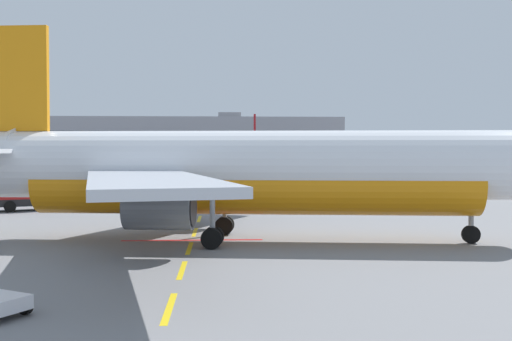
% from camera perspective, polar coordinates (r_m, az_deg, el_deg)
% --- Properties ---
extents(ground, '(400.00, 400.00, 0.00)m').
position_cam_1_polar(ground, '(56.25, 17.98, -3.38)').
color(ground, slate).
extents(apron_paint_markings, '(8.00, 98.78, 0.01)m').
position_cam_1_polar(apron_paint_markings, '(51.17, -5.12, -3.81)').
color(apron_paint_markings, yellow).
rests_on(apron_paint_markings, ground).
extents(airliner_foreground, '(34.81, 34.36, 12.20)m').
position_cam_1_polar(airliner_foreground, '(33.79, -1.15, -0.04)').
color(airliner_foreground, white).
rests_on(airliner_foreground, ground).
extents(airliner_mid_left, '(31.69, 31.84, 11.17)m').
position_cam_1_polar(airliner_mid_left, '(115.07, -0.21, 1.18)').
color(airliner_mid_left, silver).
rests_on(airliner_mid_left, ground).
extents(catering_truck, '(7.39, 4.80, 3.14)m').
position_cam_1_polar(catering_truck, '(54.79, -20.17, -1.82)').
color(catering_truck, black).
rests_on(catering_truck, ground).
extents(terminal_satellite, '(82.85, 21.65, 15.18)m').
position_cam_1_polar(terminal_satellite, '(162.39, -6.89, 2.50)').
color(terminal_satellite, gray).
rests_on(terminal_satellite, ground).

